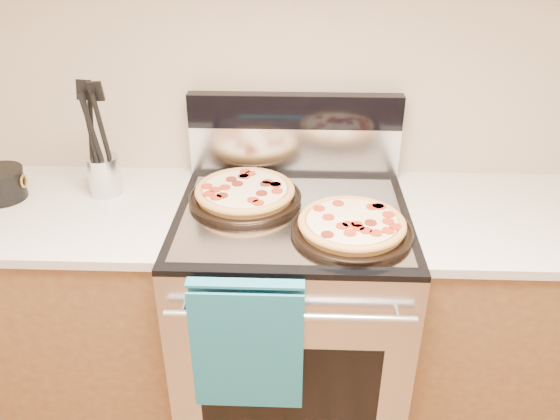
{
  "coord_description": "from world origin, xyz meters",
  "views": [
    {
      "loc": [
        0.02,
        0.1,
        1.79
      ],
      "look_at": [
        -0.04,
        1.55,
        0.98
      ],
      "focal_mm": 35.0,
      "sensor_mm": 36.0,
      "label": 1
    }
  ],
  "objects_px": {
    "saucepan": "(0,186)",
    "utensil_crock": "(104,175)",
    "range_body": "(291,324)",
    "pepperoni_pizza_front": "(352,226)",
    "pepperoni_pizza_back": "(245,193)"
  },
  "relations": [
    {
      "from": "range_body",
      "to": "pepperoni_pizza_front",
      "type": "height_order",
      "value": "pepperoni_pizza_front"
    },
    {
      "from": "pepperoni_pizza_front",
      "to": "utensil_crock",
      "type": "distance_m",
      "value": 0.87
    },
    {
      "from": "range_body",
      "to": "saucepan",
      "type": "distance_m",
      "value": 1.12
    },
    {
      "from": "range_body",
      "to": "utensil_crock",
      "type": "bearing_deg",
      "value": 168.5
    },
    {
      "from": "pepperoni_pizza_back",
      "to": "pepperoni_pizza_front",
      "type": "xyz_separation_m",
      "value": [
        0.34,
        -0.2,
        -0.0
      ]
    },
    {
      "from": "range_body",
      "to": "pepperoni_pizza_back",
      "type": "distance_m",
      "value": 0.53
    },
    {
      "from": "range_body",
      "to": "pepperoni_pizza_front",
      "type": "distance_m",
      "value": 0.55
    },
    {
      "from": "utensil_crock",
      "to": "saucepan",
      "type": "relative_size",
      "value": 0.87
    },
    {
      "from": "range_body",
      "to": "pepperoni_pizza_back",
      "type": "height_order",
      "value": "pepperoni_pizza_back"
    },
    {
      "from": "range_body",
      "to": "saucepan",
      "type": "relative_size",
      "value": 5.64
    },
    {
      "from": "range_body",
      "to": "pepperoni_pizza_front",
      "type": "xyz_separation_m",
      "value": [
        0.18,
        -0.13,
        0.5
      ]
    },
    {
      "from": "range_body",
      "to": "utensil_crock",
      "type": "height_order",
      "value": "utensil_crock"
    },
    {
      "from": "range_body",
      "to": "utensil_crock",
      "type": "distance_m",
      "value": 0.85
    },
    {
      "from": "saucepan",
      "to": "utensil_crock",
      "type": "bearing_deg",
      "value": 8.54
    },
    {
      "from": "range_body",
      "to": "pepperoni_pizza_back",
      "type": "relative_size",
      "value": 2.41
    }
  ]
}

